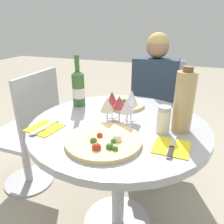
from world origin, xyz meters
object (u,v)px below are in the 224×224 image
at_px(wine_bottle, 78,88).
at_px(chair_behind_diner, 154,116).
at_px(dining_table, 119,144).
at_px(chair_empty_side, 29,135).
at_px(pizza_large, 104,141).
at_px(seated_diner, 151,114).
at_px(tall_carafe, 184,102).

bearing_deg(wine_bottle, chair_behind_diner, 60.22).
relative_size(dining_table, chair_empty_side, 1.02).
bearing_deg(chair_empty_side, pizza_large, -115.66).
xyz_separation_m(seated_diner, tall_carafe, (0.26, -0.67, 0.37)).
distance_m(chair_behind_diner, wine_bottle, 0.87).
height_order(chair_empty_side, tall_carafe, tall_carafe).
xyz_separation_m(dining_table, tall_carafe, (0.32, 0.02, 0.28)).
height_order(chair_empty_side, pizza_large, chair_empty_side).
bearing_deg(pizza_large, wine_bottle, 130.25).
height_order(chair_behind_diner, pizza_large, chair_behind_diner).
relative_size(chair_empty_side, pizza_large, 2.71).
relative_size(chair_behind_diner, seated_diner, 0.80).
bearing_deg(wine_bottle, dining_table, -27.00).
bearing_deg(chair_behind_diner, dining_table, 85.98).
height_order(dining_table, chair_behind_diner, chair_behind_diner).
height_order(seated_diner, pizza_large, seated_diner).
height_order(seated_diner, chair_empty_side, seated_diner).
xyz_separation_m(chair_behind_diner, tall_carafe, (0.26, -0.81, 0.44)).
height_order(dining_table, chair_empty_side, chair_empty_side).
xyz_separation_m(chair_behind_diner, wine_bottle, (-0.38, -0.67, 0.41)).
distance_m(chair_empty_side, pizza_large, 0.90).
bearing_deg(dining_table, tall_carafe, 4.05).
height_order(chair_behind_diner, seated_diner, seated_diner).
bearing_deg(chair_behind_diner, pizza_large, 87.00).
xyz_separation_m(dining_table, pizza_large, (0.00, -0.22, 0.15)).
bearing_deg(dining_table, chair_empty_side, 169.26).
height_order(chair_behind_diner, wine_bottle, wine_bottle).
relative_size(chair_behind_diner, chair_empty_side, 1.00).
height_order(dining_table, wine_bottle, wine_bottle).
bearing_deg(wine_bottle, pizza_large, -49.75).
xyz_separation_m(seated_diner, wine_bottle, (-0.38, -0.52, 0.34)).
bearing_deg(wine_bottle, tall_carafe, -12.62).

